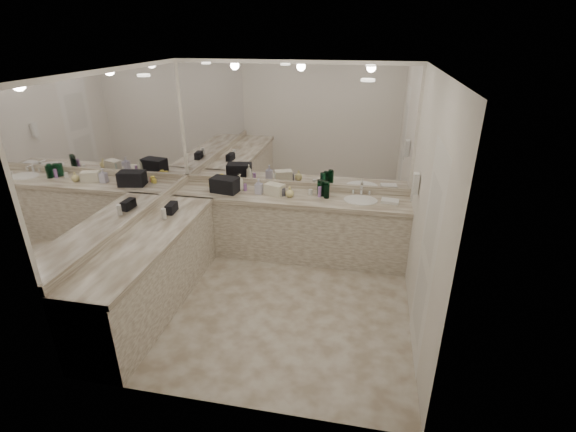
% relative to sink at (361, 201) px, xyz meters
% --- Properties ---
extents(floor, '(3.20, 3.20, 0.00)m').
position_rel_sink_xyz_m(floor, '(-0.95, -1.20, -0.90)').
color(floor, beige).
rests_on(floor, ground).
extents(ceiling, '(3.20, 3.20, 0.00)m').
position_rel_sink_xyz_m(ceiling, '(-0.95, -1.20, 1.71)').
color(ceiling, white).
rests_on(ceiling, floor).
extents(wall_back, '(3.20, 0.02, 2.60)m').
position_rel_sink_xyz_m(wall_back, '(-0.95, 0.30, 0.41)').
color(wall_back, silver).
rests_on(wall_back, floor).
extents(wall_left, '(0.02, 3.00, 2.60)m').
position_rel_sink_xyz_m(wall_left, '(-2.55, -1.20, 0.41)').
color(wall_left, silver).
rests_on(wall_left, floor).
extents(wall_right, '(0.02, 3.00, 2.60)m').
position_rel_sink_xyz_m(wall_right, '(0.65, -1.20, 0.41)').
color(wall_right, silver).
rests_on(wall_right, floor).
extents(vanity_back_base, '(3.20, 0.60, 0.84)m').
position_rel_sink_xyz_m(vanity_back_base, '(-0.95, 0.00, -0.48)').
color(vanity_back_base, beige).
rests_on(vanity_back_base, floor).
extents(vanity_back_top, '(3.20, 0.64, 0.06)m').
position_rel_sink_xyz_m(vanity_back_top, '(-0.95, -0.01, -0.03)').
color(vanity_back_top, beige).
rests_on(vanity_back_top, vanity_back_base).
extents(vanity_left_base, '(0.60, 2.40, 0.84)m').
position_rel_sink_xyz_m(vanity_left_base, '(-2.25, -1.50, -0.48)').
color(vanity_left_base, beige).
rests_on(vanity_left_base, floor).
extents(vanity_left_top, '(0.64, 2.42, 0.06)m').
position_rel_sink_xyz_m(vanity_left_top, '(-2.24, -1.50, -0.03)').
color(vanity_left_top, beige).
rests_on(vanity_left_top, vanity_left_base).
extents(backsplash_back, '(3.20, 0.04, 0.10)m').
position_rel_sink_xyz_m(backsplash_back, '(-0.95, 0.28, 0.05)').
color(backsplash_back, beige).
rests_on(backsplash_back, vanity_back_top).
extents(backsplash_left, '(0.04, 3.00, 0.10)m').
position_rel_sink_xyz_m(backsplash_left, '(-2.53, -1.20, 0.05)').
color(backsplash_left, beige).
rests_on(backsplash_left, vanity_left_top).
extents(mirror_back, '(3.12, 0.01, 1.55)m').
position_rel_sink_xyz_m(mirror_back, '(-0.95, 0.29, 0.88)').
color(mirror_back, white).
rests_on(mirror_back, wall_back).
extents(mirror_left, '(0.01, 2.92, 1.55)m').
position_rel_sink_xyz_m(mirror_left, '(-2.54, -1.20, 0.88)').
color(mirror_left, white).
rests_on(mirror_left, wall_left).
extents(sink, '(0.44, 0.44, 0.03)m').
position_rel_sink_xyz_m(sink, '(0.00, 0.00, 0.00)').
color(sink, white).
rests_on(sink, vanity_back_top).
extents(faucet, '(0.24, 0.16, 0.14)m').
position_rel_sink_xyz_m(faucet, '(0.00, 0.21, 0.07)').
color(faucet, silver).
rests_on(faucet, vanity_back_top).
extents(wall_phone, '(0.06, 0.10, 0.24)m').
position_rel_sink_xyz_m(wall_phone, '(0.61, -0.50, 0.46)').
color(wall_phone, white).
rests_on(wall_phone, wall_right).
extents(door, '(0.02, 0.82, 2.10)m').
position_rel_sink_xyz_m(door, '(0.64, -1.70, 0.16)').
color(door, white).
rests_on(door, wall_right).
extents(black_toiletry_bag, '(0.39, 0.28, 0.21)m').
position_rel_sink_xyz_m(black_toiletry_bag, '(-1.84, -0.04, 0.11)').
color(black_toiletry_bag, black).
rests_on(black_toiletry_bag, vanity_back_top).
extents(black_bag_spill, '(0.11, 0.21, 0.11)m').
position_rel_sink_xyz_m(black_bag_spill, '(-2.25, -0.85, 0.06)').
color(black_bag_spill, black).
rests_on(black_bag_spill, vanity_left_top).
extents(cream_cosmetic_case, '(0.29, 0.23, 0.15)m').
position_rel_sink_xyz_m(cream_cosmetic_case, '(-1.15, -0.01, 0.08)').
color(cream_cosmetic_case, beige).
rests_on(cream_cosmetic_case, vanity_back_top).
extents(hand_towel, '(0.24, 0.17, 0.04)m').
position_rel_sink_xyz_m(hand_towel, '(0.37, -0.00, 0.02)').
color(hand_towel, white).
rests_on(hand_towel, vanity_back_top).
extents(lotion_left, '(0.05, 0.05, 0.13)m').
position_rel_sink_xyz_m(lotion_left, '(-2.25, -1.05, 0.07)').
color(lotion_left, white).
rests_on(lotion_left, vanity_left_top).
extents(soap_bottle_a, '(0.11, 0.11, 0.23)m').
position_rel_sink_xyz_m(soap_bottle_a, '(-1.66, 0.07, 0.12)').
color(soap_bottle_a, white).
rests_on(soap_bottle_a, vanity_back_top).
extents(soap_bottle_b, '(0.10, 0.10, 0.21)m').
position_rel_sink_xyz_m(soap_bottle_b, '(-1.37, -0.02, 0.11)').
color(soap_bottle_b, silver).
rests_on(soap_bottle_b, vanity_back_top).
extents(soap_bottle_c, '(0.14, 0.14, 0.15)m').
position_rel_sink_xyz_m(soap_bottle_c, '(-0.93, -0.06, 0.08)').
color(soap_bottle_c, '#E0D284').
rests_on(soap_bottle_c, vanity_back_top).
extents(green_bottle_0, '(0.06, 0.06, 0.19)m').
position_rel_sink_xyz_m(green_bottle_0, '(-0.51, 0.07, 0.10)').
color(green_bottle_0, '#0D4928').
rests_on(green_bottle_0, vanity_back_top).
extents(green_bottle_1, '(0.07, 0.07, 0.20)m').
position_rel_sink_xyz_m(green_bottle_1, '(-0.55, 0.13, 0.10)').
color(green_bottle_1, '#0D4928').
rests_on(green_bottle_1, vanity_back_top).
extents(green_bottle_2, '(0.07, 0.07, 0.21)m').
position_rel_sink_xyz_m(green_bottle_2, '(-0.51, 0.08, 0.11)').
color(green_bottle_2, '#0D4928').
rests_on(green_bottle_2, vanity_back_top).
extents(green_bottle_3, '(0.07, 0.07, 0.22)m').
position_rel_sink_xyz_m(green_bottle_3, '(-0.46, 0.03, 0.11)').
color(green_bottle_3, '#0D4928').
rests_on(green_bottle_3, vanity_back_top).
extents(green_bottle_4, '(0.07, 0.07, 0.19)m').
position_rel_sink_xyz_m(green_bottle_4, '(-0.45, 0.00, 0.10)').
color(green_bottle_4, '#0D4928').
rests_on(green_bottle_4, vanity_back_top).
extents(amenity_bottle_0, '(0.06, 0.06, 0.07)m').
position_rel_sink_xyz_m(amenity_bottle_0, '(-0.68, 0.08, 0.04)').
color(amenity_bottle_0, white).
rests_on(amenity_bottle_0, vanity_back_top).
extents(amenity_bottle_1, '(0.06, 0.06, 0.10)m').
position_rel_sink_xyz_m(amenity_bottle_1, '(-1.03, -0.03, 0.06)').
color(amenity_bottle_1, '#3F3F4C').
rests_on(amenity_bottle_1, vanity_back_top).
extents(amenity_bottle_2, '(0.05, 0.05, 0.07)m').
position_rel_sink_xyz_m(amenity_bottle_2, '(-1.14, 0.00, 0.04)').
color(amenity_bottle_2, '#3F3F4C').
rests_on(amenity_bottle_2, vanity_back_top).
extents(amenity_bottle_3, '(0.05, 0.05, 0.14)m').
position_rel_sink_xyz_m(amenity_bottle_3, '(-0.54, 0.02, 0.07)').
color(amenity_bottle_3, '#9966B2').
rests_on(amenity_bottle_3, vanity_back_top).
extents(amenity_bottle_4, '(0.04, 0.04, 0.10)m').
position_rel_sink_xyz_m(amenity_bottle_4, '(-1.58, 0.05, 0.06)').
color(amenity_bottle_4, '#9966B2').
rests_on(amenity_bottle_4, vanity_back_top).
extents(amenity_bottle_5, '(0.06, 0.06, 0.09)m').
position_rel_sink_xyz_m(amenity_bottle_5, '(-2.06, 0.14, 0.05)').
color(amenity_bottle_5, '#F2D84C').
rests_on(amenity_bottle_5, vanity_back_top).
extents(amenity_bottle_6, '(0.06, 0.06, 0.06)m').
position_rel_sink_xyz_m(amenity_bottle_6, '(-2.10, 0.10, 0.04)').
color(amenity_bottle_6, '#F2D84C').
rests_on(amenity_bottle_6, vanity_back_top).
extents(amenity_bottle_7, '(0.04, 0.04, 0.06)m').
position_rel_sink_xyz_m(amenity_bottle_7, '(-2.02, 0.15, 0.04)').
color(amenity_bottle_7, '#E57F66').
rests_on(amenity_bottle_7, vanity_back_top).
extents(amenity_bottle_8, '(0.04, 0.04, 0.13)m').
position_rel_sink_xyz_m(amenity_bottle_8, '(-1.25, 0.08, 0.07)').
color(amenity_bottle_8, silver).
rests_on(amenity_bottle_8, vanity_back_top).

